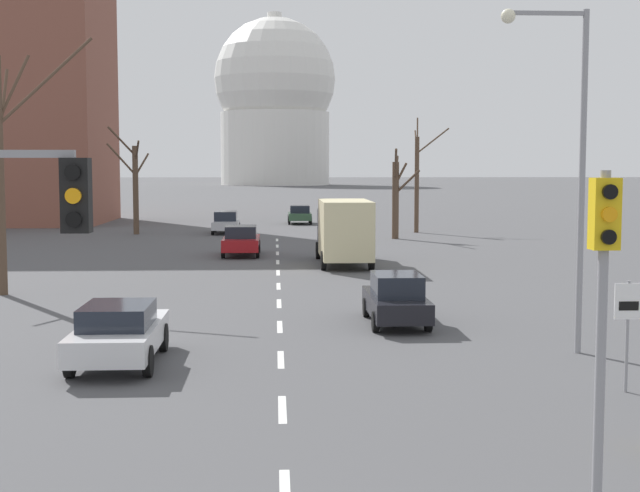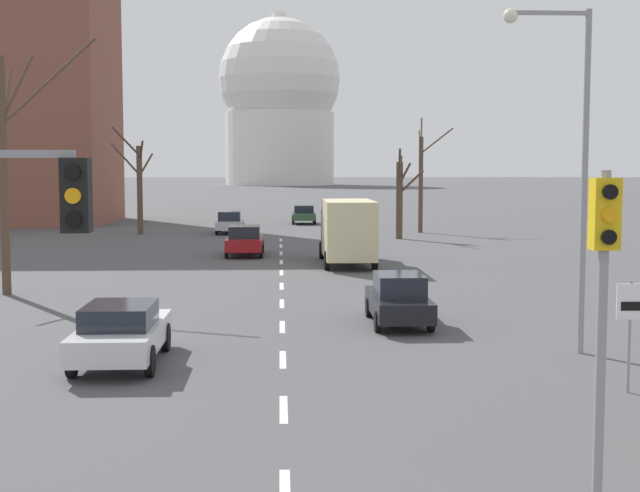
% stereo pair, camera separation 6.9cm
% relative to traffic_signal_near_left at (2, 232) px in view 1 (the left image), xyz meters
% --- Properties ---
extents(lane_stripe_1, '(0.16, 2.00, 0.01)m').
position_rel_traffic_signal_near_left_xyz_m(lane_stripe_1, '(3.61, 5.49, -3.88)').
color(lane_stripe_1, silver).
rests_on(lane_stripe_1, ground_plane).
extents(lane_stripe_2, '(0.16, 2.00, 0.01)m').
position_rel_traffic_signal_near_left_xyz_m(lane_stripe_2, '(3.61, 9.99, -3.88)').
color(lane_stripe_2, silver).
rests_on(lane_stripe_2, ground_plane).
extents(lane_stripe_3, '(0.16, 2.00, 0.01)m').
position_rel_traffic_signal_near_left_xyz_m(lane_stripe_3, '(3.61, 14.49, -3.88)').
color(lane_stripe_3, silver).
rests_on(lane_stripe_3, ground_plane).
extents(lane_stripe_4, '(0.16, 2.00, 0.01)m').
position_rel_traffic_signal_near_left_xyz_m(lane_stripe_4, '(3.61, 18.99, -3.88)').
color(lane_stripe_4, silver).
rests_on(lane_stripe_4, ground_plane).
extents(lane_stripe_5, '(0.16, 2.00, 0.01)m').
position_rel_traffic_signal_near_left_xyz_m(lane_stripe_5, '(3.61, 23.49, -3.88)').
color(lane_stripe_5, silver).
rests_on(lane_stripe_5, ground_plane).
extents(lane_stripe_6, '(0.16, 2.00, 0.01)m').
position_rel_traffic_signal_near_left_xyz_m(lane_stripe_6, '(3.61, 27.99, -3.88)').
color(lane_stripe_6, silver).
rests_on(lane_stripe_6, ground_plane).
extents(lane_stripe_7, '(0.16, 2.00, 0.01)m').
position_rel_traffic_signal_near_left_xyz_m(lane_stripe_7, '(3.61, 32.49, -3.88)').
color(lane_stripe_7, silver).
rests_on(lane_stripe_7, ground_plane).
extents(lane_stripe_8, '(0.16, 2.00, 0.01)m').
position_rel_traffic_signal_near_left_xyz_m(lane_stripe_8, '(3.61, 36.99, -3.88)').
color(lane_stripe_8, silver).
rests_on(lane_stripe_8, ground_plane).
extents(lane_stripe_9, '(0.16, 2.00, 0.01)m').
position_rel_traffic_signal_near_left_xyz_m(lane_stripe_9, '(3.61, 41.49, -3.88)').
color(lane_stripe_9, silver).
rests_on(lane_stripe_9, ground_plane).
extents(lane_stripe_10, '(0.16, 2.00, 0.01)m').
position_rel_traffic_signal_near_left_xyz_m(lane_stripe_10, '(3.61, 45.99, -3.88)').
color(lane_stripe_10, silver).
rests_on(lane_stripe_10, ground_plane).
extents(traffic_signal_near_left, '(1.80, 0.34, 5.13)m').
position_rel_traffic_signal_near_left_xyz_m(traffic_signal_near_left, '(0.00, 0.00, 0.00)').
color(traffic_signal_near_left, gray).
rests_on(traffic_signal_near_left, ground_plane).
extents(traffic_signal_near_right, '(0.36, 0.34, 4.67)m').
position_rel_traffic_signal_near_left_xyz_m(traffic_signal_near_right, '(7.88, 0.09, -0.61)').
color(traffic_signal_near_right, gray).
rests_on(traffic_signal_near_right, ground_plane).
extents(speed_limit_sign, '(0.60, 0.08, 2.36)m').
position_rel_traffic_signal_near_left_xyz_m(speed_limit_sign, '(10.84, 6.46, -2.29)').
color(speed_limit_sign, gray).
rests_on(speed_limit_sign, ground_plane).
extents(street_lamp_right, '(2.21, 0.36, 8.58)m').
position_rel_traffic_signal_near_left_xyz_m(street_lamp_right, '(10.79, 10.42, 1.36)').
color(street_lamp_right, gray).
rests_on(street_lamp_right, ground_plane).
extents(sedan_near_left, '(1.92, 4.54, 1.48)m').
position_rel_traffic_signal_near_left_xyz_m(sedan_near_left, '(-0.26, 9.69, -3.10)').
color(sedan_near_left, silver).
rests_on(sedan_near_left, ground_plane).
extents(sedan_near_right, '(1.94, 3.87, 1.53)m').
position_rel_traffic_signal_near_left_xyz_m(sedan_near_right, '(5.54, 62.36, -3.10)').
color(sedan_near_right, '#2D4C33').
rests_on(sedan_near_right, ground_plane).
extents(sedan_mid_centre, '(1.88, 4.46, 1.59)m').
position_rel_traffic_signal_near_left_xyz_m(sedan_mid_centre, '(0.01, 51.77, -3.07)').
color(sedan_mid_centre, '#B7B7BC').
rests_on(sedan_mid_centre, ground_plane).
extents(sedan_far_left, '(1.70, 4.22, 1.54)m').
position_rel_traffic_signal_near_left_xyz_m(sedan_far_left, '(7.11, 14.76, -3.12)').
color(sedan_far_left, black).
rests_on(sedan_far_left, ground_plane).
extents(sedan_far_right, '(1.97, 4.53, 1.61)m').
position_rel_traffic_signal_near_left_xyz_m(sedan_far_right, '(1.69, 35.87, -3.06)').
color(sedan_far_right, maroon).
rests_on(sedan_far_right, ground_plane).
extents(delivery_truck, '(2.44, 7.20, 3.14)m').
position_rel_traffic_signal_near_left_xyz_m(delivery_truck, '(6.81, 31.20, -2.18)').
color(delivery_truck, '#333842').
rests_on(delivery_truck, ground_plane).
extents(bare_tree_left_near, '(5.68, 2.16, 9.53)m').
position_rel_traffic_signal_near_left_xyz_m(bare_tree_left_near, '(-6.52, 21.75, 0.98)').
color(bare_tree_left_near, brown).
rests_on(bare_tree_left_near, ground_plane).
extents(bare_tree_right_near, '(1.77, 2.96, 5.90)m').
position_rel_traffic_signal_near_left_xyz_m(bare_tree_right_near, '(11.44, 46.52, -1.04)').
color(bare_tree_right_near, brown).
rests_on(bare_tree_right_near, ground_plane).
extents(bare_tree_left_far, '(2.84, 2.32, 7.50)m').
position_rel_traffic_signal_near_left_xyz_m(bare_tree_left_far, '(-6.31, 51.33, -0.38)').
color(bare_tree_left_far, brown).
rests_on(bare_tree_left_far, ground_plane).
extents(bare_tree_right_far, '(2.66, 2.81, 8.34)m').
position_rel_traffic_signal_near_left_xyz_m(bare_tree_right_far, '(13.76, 52.22, 0.03)').
color(bare_tree_right_far, brown).
rests_on(bare_tree_right_far, ground_plane).
extents(capitol_dome, '(31.72, 31.72, 44.81)m').
position_rel_traffic_signal_near_left_xyz_m(capitol_dome, '(3.61, 224.82, 17.94)').
color(capitol_dome, silver).
rests_on(capitol_dome, ground_plane).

